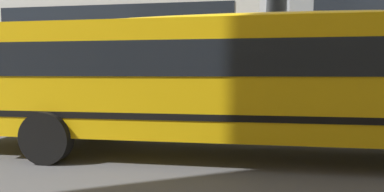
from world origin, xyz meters
name	(u,v)px	position (x,y,z in m)	size (l,w,h in m)	color
ground_plane	(197,138)	(0.00, 0.00, 0.00)	(400.00, 400.00, 0.00)	#4C4C4F
sidewalk_far	(214,108)	(0.00, 7.22, 0.01)	(120.00, 3.00, 0.01)	gray
lane_centreline	(197,138)	(0.00, 0.00, 0.00)	(110.00, 0.16, 0.01)	silver
school_bus	(254,74)	(1.42, -1.49, 1.76)	(13.30, 3.18, 2.97)	yellow
apartment_block_far_left	(138,6)	(-6.01, 13.71, 6.65)	(16.59, 10.02, 13.30)	#B7B7B2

